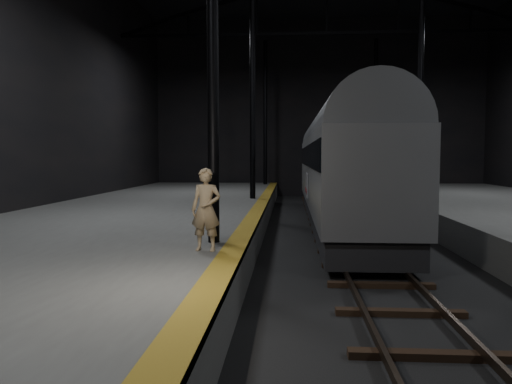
{
  "coord_description": "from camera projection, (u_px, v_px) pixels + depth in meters",
  "views": [
    {
      "loc": [
        -2.07,
        -15.25,
        2.96
      ],
      "look_at": [
        -2.98,
        -1.79,
        2.0
      ],
      "focal_mm": 35.0,
      "sensor_mm": 36.0,
      "label": 1
    }
  ],
  "objects": [
    {
      "name": "ground",
      "position": [
        357.0,
        253.0,
        15.25
      ],
      "size": [
        44.0,
        44.0,
        0.0
      ],
      "primitive_type": "plane",
      "color": "black",
      "rests_on": "ground"
    },
    {
      "name": "platform_left",
      "position": [
        117.0,
        235.0,
        15.72
      ],
      "size": [
        9.0,
        43.8,
        1.0
      ],
      "primitive_type": "cube",
      "color": "#4F4F4D",
      "rests_on": "ground"
    },
    {
      "name": "tactile_strip",
      "position": [
        251.0,
        220.0,
        15.39
      ],
      "size": [
        0.5,
        43.8,
        0.01
      ],
      "primitive_type": "cube",
      "color": "#8E6119",
      "rests_on": "platform_left"
    },
    {
      "name": "track",
      "position": [
        357.0,
        251.0,
        15.24
      ],
      "size": [
        2.4,
        43.0,
        0.24
      ],
      "color": "#3F3328",
      "rests_on": "ground"
    },
    {
      "name": "train",
      "position": [
        340.0,
        162.0,
        20.55
      ],
      "size": [
        2.76,
        18.41,
        4.92
      ],
      "color": "#9EA0A6",
      "rests_on": "ground"
    },
    {
      "name": "woman",
      "position": [
        206.0,
        209.0,
        10.34
      ],
      "size": [
        0.68,
        0.5,
        1.73
      ],
      "primitive_type": "imported",
      "rotation": [
        0.0,
        0.0,
        -0.14
      ],
      "color": "tan",
      "rests_on": "platform_left"
    }
  ]
}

